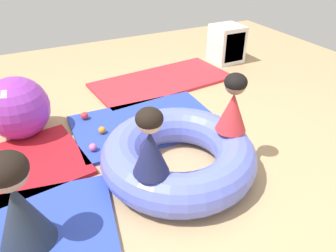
# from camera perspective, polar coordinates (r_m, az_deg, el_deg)

# --- Properties ---
(ground_plane) EXTENTS (8.00, 8.00, 0.00)m
(ground_plane) POSITION_cam_1_polar(r_m,az_deg,el_deg) (2.87, 0.54, -8.77)
(ground_plane) COLOR tan
(gym_mat_center_rear) EXTENTS (1.96, 1.07, 0.04)m
(gym_mat_center_rear) POSITION_cam_1_polar(r_m,az_deg,el_deg) (4.54, -1.05, 7.87)
(gym_mat_center_rear) COLOR red
(gym_mat_center_rear) RESTS_ON ground
(gym_mat_far_left) EXTENTS (1.55, 1.00, 0.04)m
(gym_mat_far_left) POSITION_cam_1_polar(r_m,az_deg,el_deg) (3.56, -3.97, 0.49)
(gym_mat_far_left) COLOR #2D47B7
(gym_mat_far_left) RESTS_ON ground
(gym_mat_near_right) EXTENTS (1.34, 1.26, 0.04)m
(gym_mat_near_right) POSITION_cam_1_polar(r_m,az_deg,el_deg) (2.55, -22.95, -18.21)
(gym_mat_near_right) COLOR #2D47B7
(gym_mat_near_right) RESTS_ON ground
(inflatable_cushion) EXTENTS (1.34, 1.34, 0.35)m
(inflatable_cushion) POSITION_cam_1_polar(r_m,az_deg,el_deg) (2.82, 1.83, -5.12)
(inflatable_cushion) COLOR #6070E5
(inflatable_cushion) RESTS_ON ground
(child_in_navy) EXTENTS (0.33, 0.33, 0.52)m
(child_in_navy) POSITION_cam_1_polar(r_m,az_deg,el_deg) (2.23, -3.15, -2.97)
(child_in_navy) COLOR navy
(child_in_navy) RESTS_ON inflatable_cushion
(child_in_red) EXTENTS (0.31, 0.31, 0.52)m
(child_in_red) POSITION_cam_1_polar(r_m,az_deg,el_deg) (2.76, 11.36, 3.87)
(child_in_red) COLOR red
(child_in_red) RESTS_ON inflatable_cushion
(adult_seated) EXTENTS (0.50, 0.50, 0.73)m
(adult_seated) POSITION_cam_1_polar(r_m,az_deg,el_deg) (2.29, -24.93, -12.09)
(adult_seated) COLOR #232D3D
(adult_seated) RESTS_ON gym_mat_near_right
(play_ball_pink) EXTENTS (0.08, 0.08, 0.08)m
(play_ball_pink) POSITION_cam_1_polar(r_m,az_deg,el_deg) (3.16, -13.02, -3.66)
(play_ball_pink) COLOR pink
(play_ball_pink) RESTS_ON gym_mat_far_left
(play_ball_orange) EXTENTS (0.07, 0.07, 0.07)m
(play_ball_orange) POSITION_cam_1_polar(r_m,az_deg,el_deg) (3.39, -11.48, -0.72)
(play_ball_orange) COLOR orange
(play_ball_orange) RESTS_ON gym_mat_far_left
(play_ball_red) EXTENTS (0.08, 0.08, 0.08)m
(play_ball_red) POSITION_cam_1_polar(r_m,az_deg,el_deg) (3.68, -14.42, 1.75)
(play_ball_red) COLOR red
(play_ball_red) RESTS_ON gym_mat_far_left
(exercise_ball_large) EXTENTS (0.63, 0.63, 0.63)m
(exercise_ball_large) POSITION_cam_1_polar(r_m,az_deg,el_deg) (3.56, -24.88, 2.87)
(exercise_ball_large) COLOR purple
(exercise_ball_large) RESTS_ON ground
(storage_cube) EXTENTS (0.44, 0.44, 0.56)m
(storage_cube) POSITION_cam_1_polar(r_m,az_deg,el_deg) (5.28, 10.38, 13.93)
(storage_cube) COLOR white
(storage_cube) RESTS_ON ground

